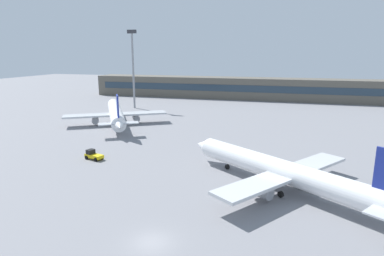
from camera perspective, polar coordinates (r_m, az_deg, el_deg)
ground_plane at (r=72.15m, az=5.44°, el=-2.67°), size 400.00×400.00×0.00m
terminal_building at (r=143.67m, az=11.01°, el=6.71°), size 144.38×12.13×9.00m
airplane_near at (r=49.20m, az=14.95°, el=-7.09°), size 31.86×24.54×9.18m
airplane_mid at (r=94.13m, az=-13.08°, el=2.57°), size 25.82×35.40×9.82m
baggage_tug_yellow at (r=63.83m, az=-16.72°, el=-4.49°), size 3.87×2.59×1.75m
floodlight_tower_west at (r=118.58m, az=-10.17°, el=10.85°), size 3.20×0.80×27.00m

